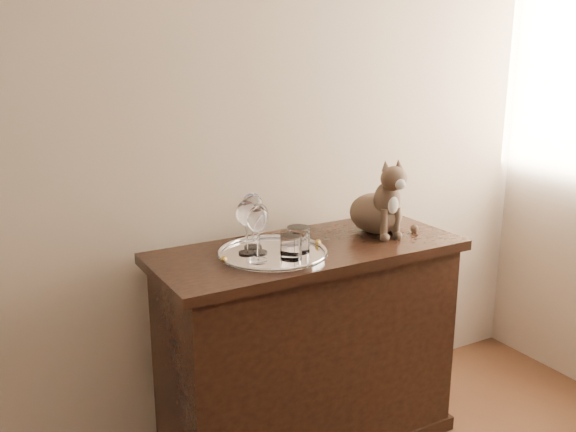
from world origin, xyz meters
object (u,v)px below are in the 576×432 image
sideboard (307,348)px  wine_glass_b (253,221)px  tumbler_a (299,239)px  cat (377,194)px  wine_glass_c (258,234)px  wine_glass_d (259,228)px  wine_glass_a (247,227)px  tray (273,254)px  tumbler_b (291,247)px

sideboard → wine_glass_b: size_ratio=5.70×
tumbler_a → cat: size_ratio=0.30×
sideboard → wine_glass_b: 0.58m
wine_glass_c → wine_glass_d: (0.04, 0.08, -0.01)m
wine_glass_a → wine_glass_d: (0.04, -0.02, -0.01)m
wine_glass_d → sideboard: bearing=-1.7°
wine_glass_c → wine_glass_b: bearing=70.7°
wine_glass_a → wine_glass_d: wine_glass_a is taller
wine_glass_d → tumbler_a: size_ratio=1.97×
wine_glass_a → sideboard: bearing=-4.9°
wine_glass_c → wine_glass_d: 0.09m
sideboard → wine_glass_a: bearing=175.1°
wine_glass_a → cat: (0.59, 0.01, 0.05)m
tray → wine_glass_d: (-0.04, 0.03, 0.10)m
tumbler_a → wine_glass_a: bearing=156.2°
tray → wine_glass_c: 0.14m
cat → wine_glass_b: bearing=-178.2°
cat → sideboard: bearing=-168.5°
wine_glass_a → cat: bearing=1.2°
wine_glass_c → wine_glass_d: bearing=60.6°
wine_glass_d → tray: bearing=-37.7°
wine_glass_a → wine_glass_b: wine_glass_b is taller
sideboard → tumbler_a: 0.49m
tumbler_a → tumbler_b: 0.09m
tray → wine_glass_a: bearing=150.9°
tumbler_a → sideboard: bearing=35.8°
sideboard → wine_glass_d: 0.57m
wine_glass_a → cat: size_ratio=0.63×
tumbler_b → cat: bearing=16.7°
tray → cat: size_ratio=1.26×
tumbler_a → cat: cat is taller
wine_glass_a → tumbler_b: wine_glass_a is taller
tray → tumbler_a: 0.11m
wine_glass_a → cat: cat is taller
wine_glass_d → wine_glass_a: bearing=160.5°
sideboard → wine_glass_b: (-0.20, 0.07, 0.54)m
wine_glass_d → tumbler_b: wine_glass_d is taller
cat → wine_glass_a: bearing=-173.0°
sideboard → cat: bearing=5.6°
tray → wine_glass_d: wine_glass_d is taller
wine_glass_d → cat: cat is taller
tumbler_a → cat: bearing=12.0°
tumbler_a → wine_glass_d: bearing=154.9°
wine_glass_d → tumbler_b: size_ratio=2.13×
wine_glass_b → tray: bearing=-71.2°
wine_glass_a → tumbler_b: size_ratio=2.28×
tray → cat: (0.51, 0.06, 0.15)m
wine_glass_c → tumbler_b: (0.11, -0.04, -0.06)m
wine_glass_a → wine_glass_c: same height
wine_glass_d → tumbler_b: 0.14m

